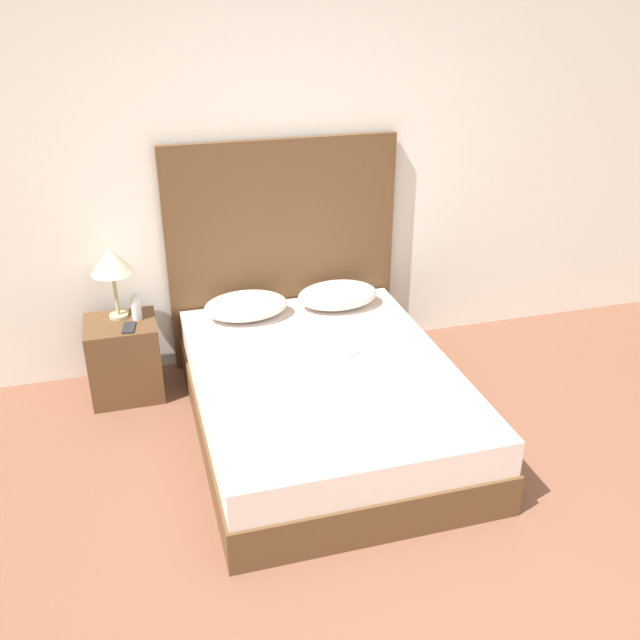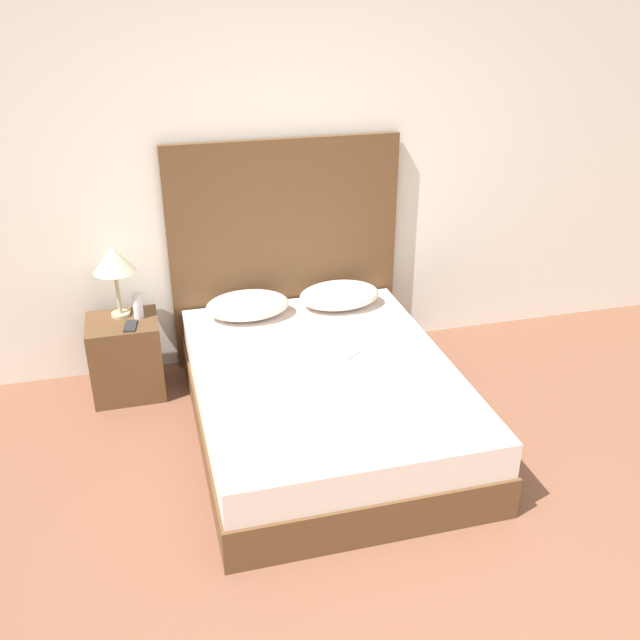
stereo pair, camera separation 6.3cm
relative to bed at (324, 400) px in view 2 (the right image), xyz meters
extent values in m
cube|color=white|center=(0.12, 1.08, 1.13)|extent=(10.00, 0.06, 2.70)
cube|color=brown|center=(0.00, 0.00, -0.10)|extent=(1.47, 1.96, 0.24)
cube|color=silver|center=(0.00, 0.00, 0.12)|extent=(1.44, 1.92, 0.20)
cube|color=brown|center=(0.00, 1.00, 0.54)|extent=(1.54, 0.05, 1.52)
ellipsoid|color=silver|center=(-0.31, 0.75, 0.30)|extent=(0.54, 0.35, 0.17)
ellipsoid|color=silver|center=(0.31, 0.75, 0.30)|extent=(0.54, 0.35, 0.17)
cube|color=#B7B7BC|center=(0.17, 0.09, 0.23)|extent=(0.16, 0.15, 0.01)
cube|color=brown|center=(-1.10, 0.75, 0.04)|extent=(0.44, 0.40, 0.51)
cylinder|color=tan|center=(-1.10, 0.83, 0.30)|extent=(0.12, 0.12, 0.02)
cylinder|color=tan|center=(-1.10, 0.83, 0.45)|extent=(0.02, 0.02, 0.28)
cone|color=beige|center=(-1.10, 0.83, 0.67)|extent=(0.26, 0.26, 0.16)
cube|color=#232328|center=(-1.05, 0.65, 0.30)|extent=(0.09, 0.16, 0.01)
cylinder|color=silver|center=(-0.99, 0.77, 0.37)|extent=(0.06, 0.06, 0.16)
camera|label=1|loc=(-0.99, -3.37, 2.25)|focal=40.00mm
camera|label=2|loc=(-0.93, -3.39, 2.25)|focal=40.00mm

